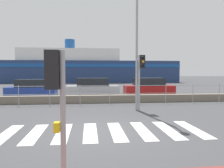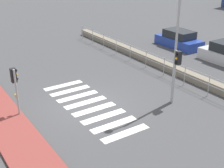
{
  "view_description": "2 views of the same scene",
  "coord_description": "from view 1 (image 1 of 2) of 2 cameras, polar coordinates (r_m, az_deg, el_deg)",
  "views": [
    {
      "loc": [
        -0.36,
        -7.27,
        2.04
      ],
      "look_at": [
        0.63,
        2.0,
        1.5
      ],
      "focal_mm": 35.0,
      "sensor_mm": 36.0,
      "label": 1
    },
    {
      "loc": [
        12.71,
        -6.96,
        7.45
      ],
      "look_at": [
        0.7,
        1.0,
        1.2
      ],
      "focal_mm": 50.0,
      "sensor_mm": 36.0,
      "label": 2
    }
  ],
  "objects": [
    {
      "name": "parked_car_blue",
      "position": [
        19.36,
        -20.17,
        -1.18
      ],
      "size": [
        3.97,
        1.82,
        1.38
      ],
      "color": "#233D9E",
      "rests_on": "ground_plane"
    },
    {
      "name": "traffic_light_far",
      "position": [
        11.38,
        7.63,
        3.67
      ],
      "size": [
        0.34,
        0.32,
        2.88
      ],
      "color": "#9EA0A3",
      "rests_on": "ground_plane"
    },
    {
      "name": "parked_car_silver",
      "position": [
        18.78,
        -5.05,
        -1.01
      ],
      "size": [
        4.4,
        1.84,
        1.47
      ],
      "color": "#BCBCC1",
      "rests_on": "ground_plane"
    },
    {
      "name": "harbor_fence",
      "position": [
        13.35,
        -4.51,
        -2.03
      ],
      "size": [
        23.34,
        0.04,
        1.22
      ],
      "color": "#9EA0A3",
      "rests_on": "ground_plane"
    },
    {
      "name": "ferry_boat",
      "position": [
        40.92,
        -6.66,
        4.06
      ],
      "size": [
        31.61,
        6.84,
        7.85
      ],
      "color": "navy",
      "rests_on": "ground_plane"
    },
    {
      "name": "traffic_light_near",
      "position": [
        3.97,
        -14.36,
        -1.06
      ],
      "size": [
        0.34,
        0.32,
        2.41
      ],
      "color": "#9EA0A3",
      "rests_on": "ground_plane"
    },
    {
      "name": "crosswalk",
      "position": [
        7.57,
        -2.21,
        -12.3
      ],
      "size": [
        6.75,
        2.4,
        0.01
      ],
      "color": "silver",
      "rests_on": "ground_plane"
    },
    {
      "name": "seawall",
      "position": [
        14.28,
        -4.6,
        -3.91
      ],
      "size": [
        25.89,
        0.55,
        0.49
      ],
      "color": "slate",
      "rests_on": "ground_plane"
    },
    {
      "name": "streetlamp",
      "position": [
        11.38,
        6.75,
        13.69
      ],
      "size": [
        0.32,
        1.21,
        6.67
      ],
      "color": "#9EA0A3",
      "rests_on": "ground_plane"
    },
    {
      "name": "parked_car_red",
      "position": [
        19.49,
        9.54,
        -0.89
      ],
      "size": [
        4.26,
        1.87,
        1.46
      ],
      "color": "#B21919",
      "rests_on": "ground_plane"
    },
    {
      "name": "ground_plane",
      "position": [
        7.56,
        -3.21,
        -12.35
      ],
      "size": [
        160.0,
        160.0,
        0.0
      ],
      "primitive_type": "plane",
      "color": "#424244"
    }
  ]
}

